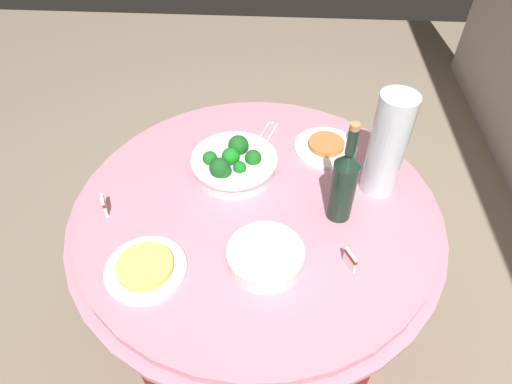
% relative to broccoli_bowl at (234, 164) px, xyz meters
% --- Properties ---
extents(ground_plane, '(6.00, 6.00, 0.00)m').
position_rel_broccoli_bowl_xyz_m(ground_plane, '(0.13, 0.08, -0.78)').
color(ground_plane, gray).
extents(buffet_table, '(1.16, 1.16, 0.74)m').
position_rel_broccoli_bowl_xyz_m(buffet_table, '(0.13, 0.08, -0.41)').
color(buffet_table, maroon).
rests_on(buffet_table, ground_plane).
extents(broccoli_bowl, '(0.28, 0.28, 0.11)m').
position_rel_broccoli_bowl_xyz_m(broccoli_bowl, '(0.00, 0.00, 0.00)').
color(broccoli_bowl, white).
rests_on(broccoli_bowl, buffet_table).
extents(plate_stack, '(0.21, 0.21, 0.05)m').
position_rel_broccoli_bowl_xyz_m(plate_stack, '(0.35, 0.12, -0.02)').
color(plate_stack, white).
rests_on(plate_stack, buffet_table).
extents(wine_bottle, '(0.07, 0.07, 0.34)m').
position_rel_broccoli_bowl_xyz_m(wine_bottle, '(0.16, 0.33, 0.09)').
color(wine_bottle, '#192E22').
rests_on(wine_bottle, buffet_table).
extents(decorative_fruit_vase, '(0.11, 0.11, 0.34)m').
position_rel_broccoli_bowl_xyz_m(decorative_fruit_vase, '(0.03, 0.46, 0.11)').
color(decorative_fruit_vase, silver).
rests_on(decorative_fruit_vase, buffet_table).
extents(serving_tongs, '(0.17, 0.09, 0.01)m').
position_rel_broccoli_bowl_xyz_m(serving_tongs, '(-0.21, 0.10, -0.04)').
color(serving_tongs, silver).
rests_on(serving_tongs, buffet_table).
extents(food_plate_noodles, '(0.22, 0.22, 0.03)m').
position_rel_broccoli_bowl_xyz_m(food_plate_noodles, '(0.40, -0.20, -0.03)').
color(food_plate_noodles, white).
rests_on(food_plate_noodles, buffet_table).
extents(food_plate_peanuts, '(0.22, 0.22, 0.03)m').
position_rel_broccoli_bowl_xyz_m(food_plate_peanuts, '(-0.15, 0.31, -0.03)').
color(food_plate_peanuts, white).
rests_on(food_plate_peanuts, buffet_table).
extents(label_placard_front, '(0.05, 0.03, 0.05)m').
position_rel_broccoli_bowl_xyz_m(label_placard_front, '(0.35, 0.35, -0.01)').
color(label_placard_front, white).
rests_on(label_placard_front, buffet_table).
extents(label_placard_mid, '(0.05, 0.03, 0.05)m').
position_rel_broccoli_bowl_xyz_m(label_placard_mid, '(0.19, -0.37, -0.01)').
color(label_placard_mid, white).
rests_on(label_placard_mid, buffet_table).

